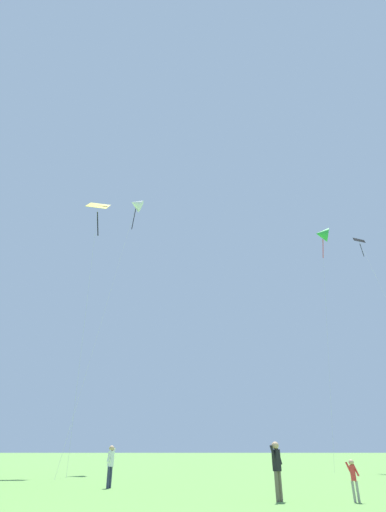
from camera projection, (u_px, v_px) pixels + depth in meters
name	position (u px, v px, depth m)	size (l,w,h in m)	color
kite_white_distant	(137.00, 205.00, 41.40)	(2.31, 11.47, 25.30)	white
kite_yellow_diamond	(99.00, 214.00, 35.88)	(2.60, 5.79, 22.26)	yellow
kite_green_small	(323.00, 234.00, 40.77)	(4.60, 5.92, 22.22)	green
kite_black_large	(365.00, 250.00, 42.32)	(2.30, 11.52, 22.68)	black
person_near_tree	(278.00, 465.00, 12.67)	(0.46, 0.42, 1.68)	#665B4C
person_child_small	(355.00, 476.00, 12.35)	(0.37, 0.20, 1.17)	gray
person_in_blue_jacket	(112.00, 462.00, 16.89)	(0.30, 0.50, 1.61)	#2D3351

